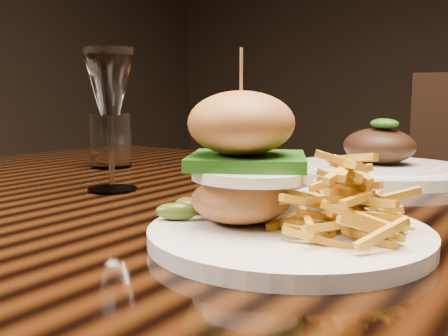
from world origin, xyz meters
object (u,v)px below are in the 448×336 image
Objects in this scene: wine_glass at (109,87)px; far_dish at (378,166)px; dining_table at (304,265)px; burger_plate at (286,191)px.

far_dish is at bearing 52.35° from wine_glass.
dining_table is at bearing 12.50° from wine_glass.
wine_glass is at bearing -167.50° from dining_table.
burger_plate reaches higher than dining_table.
far_dish is (-0.01, 0.29, 0.10)m from dining_table.
dining_table is 0.21m from burger_plate.
wine_glass is (-0.28, -0.06, 0.23)m from dining_table.
burger_plate is 0.84× the size of far_dish.
burger_plate is at bearing -15.36° from wine_glass.
dining_table is 0.37m from wine_glass.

